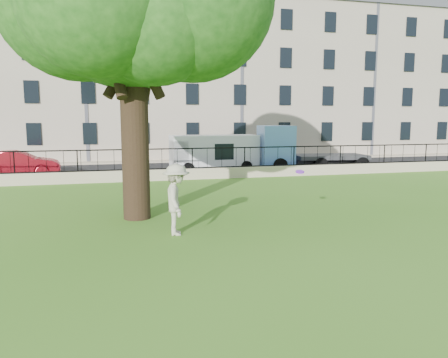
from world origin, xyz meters
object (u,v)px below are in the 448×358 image
object	(u,v)px
man	(177,199)
frisbee	(300,172)
blue_truck	(312,148)
white_van	(214,153)
red_sedan	(18,164)

from	to	relation	value
man	frisbee	bearing A→B (deg)	-84.54
frisbee	blue_truck	distance (m)	15.37
white_van	blue_truck	distance (m)	6.38
man	blue_truck	xyz separation A→B (m)	(10.80, 13.65, 0.40)
man	red_sedan	bearing A→B (deg)	31.42
red_sedan	blue_truck	bearing A→B (deg)	-97.52
frisbee	blue_truck	xyz separation A→B (m)	(7.00, 13.68, -0.29)
white_van	blue_truck	xyz separation A→B (m)	(6.30, -1.00, 0.30)
frisbee	red_sedan	xyz separation A→B (m)	(-10.79, 14.68, -0.97)
blue_truck	man	bearing A→B (deg)	-122.12
red_sedan	white_van	size ratio (longest dim) A/B	0.84
frisbee	man	bearing A→B (deg)	179.56
frisbee	red_sedan	size ratio (longest dim) A/B	0.06
red_sedan	blue_truck	world-z (taller)	blue_truck
man	frisbee	distance (m)	3.86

